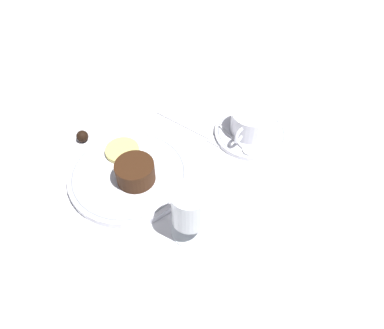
% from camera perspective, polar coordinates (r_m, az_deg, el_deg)
% --- Properties ---
extents(ground_plane, '(3.00, 3.00, 0.00)m').
position_cam_1_polar(ground_plane, '(0.75, -7.03, -1.50)').
color(ground_plane, white).
extents(dinner_plate, '(0.24, 0.24, 0.01)m').
position_cam_1_polar(dinner_plate, '(0.74, -9.61, -1.57)').
color(dinner_plate, white).
rests_on(dinner_plate, ground_plane).
extents(saucer, '(0.16, 0.16, 0.01)m').
position_cam_1_polar(saucer, '(0.83, 8.94, 4.78)').
color(saucer, white).
rests_on(saucer, ground_plane).
extents(coffee_cup, '(0.11, 0.09, 0.05)m').
position_cam_1_polar(coffee_cup, '(0.81, 8.97, 6.45)').
color(coffee_cup, white).
rests_on(coffee_cup, saucer).
extents(spoon, '(0.05, 0.10, 0.00)m').
position_cam_1_polar(spoon, '(0.79, 7.01, 3.26)').
color(spoon, silver).
rests_on(spoon, saucer).
extents(wine_glass, '(0.07, 0.07, 0.11)m').
position_cam_1_polar(wine_glass, '(0.61, -0.36, -6.93)').
color(wine_glass, silver).
rests_on(wine_glass, ground_plane).
extents(fork, '(0.02, 0.20, 0.01)m').
position_cam_1_polar(fork, '(0.82, 1.21, 4.85)').
color(fork, silver).
rests_on(fork, ground_plane).
extents(dessert_cake, '(0.07, 0.07, 0.04)m').
position_cam_1_polar(dessert_cake, '(0.71, -8.52, -1.20)').
color(dessert_cake, '#381E0F').
rests_on(dessert_cake, dinner_plate).
extents(pineapple_slice, '(0.07, 0.07, 0.01)m').
position_cam_1_polar(pineapple_slice, '(0.77, -10.58, 2.10)').
color(pineapple_slice, '#EFE075').
rests_on(pineapple_slice, dinner_plate).
extents(chocolate_truffle, '(0.03, 0.03, 0.03)m').
position_cam_1_polar(chocolate_truffle, '(0.83, -16.42, 4.11)').
color(chocolate_truffle, black).
rests_on(chocolate_truffle, ground_plane).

